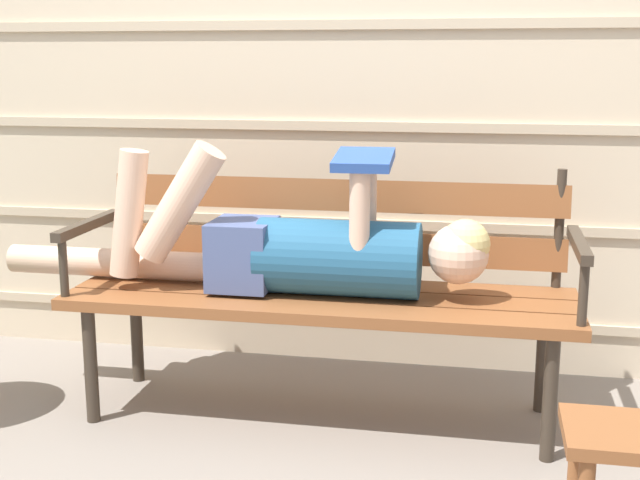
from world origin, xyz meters
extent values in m
plane|color=gray|center=(0.00, 0.00, 0.00)|extent=(12.00, 12.00, 0.00)
cube|color=beige|center=(0.00, 0.71, 1.12)|extent=(4.28, 0.06, 2.23)
cube|color=#C1AD8E|center=(0.00, 0.67, 0.19)|extent=(4.28, 0.02, 0.04)
cube|color=#C1AD8E|center=(0.00, 0.67, 0.56)|extent=(4.28, 0.02, 0.04)
cube|color=#C1AD8E|center=(0.00, 0.67, 0.93)|extent=(4.28, 0.02, 0.04)
cube|color=#C1AD8E|center=(0.00, 0.67, 1.30)|extent=(4.28, 0.02, 0.04)
cube|color=brown|center=(0.00, -0.04, 0.41)|extent=(1.66, 0.15, 0.04)
cube|color=brown|center=(0.00, 0.12, 0.41)|extent=(1.66, 0.15, 0.04)
cube|color=brown|center=(0.00, 0.28, 0.41)|extent=(1.66, 0.15, 0.04)
cube|color=brown|center=(0.00, 0.36, 0.54)|extent=(1.59, 0.05, 0.11)
cube|color=brown|center=(0.00, 0.36, 0.72)|extent=(1.59, 0.05, 0.11)
cylinder|color=#382D23|center=(-0.76, 0.36, 0.63)|extent=(0.03, 0.03, 0.40)
cylinder|color=#382D23|center=(0.76, 0.36, 0.63)|extent=(0.03, 0.03, 0.40)
cylinder|color=#382D23|center=(-0.73, -0.07, 0.20)|extent=(0.04, 0.04, 0.39)
cylinder|color=#382D23|center=(0.73, -0.07, 0.20)|extent=(0.04, 0.04, 0.39)
cylinder|color=#382D23|center=(-0.73, 0.31, 0.20)|extent=(0.04, 0.04, 0.39)
cylinder|color=#382D23|center=(0.73, 0.31, 0.20)|extent=(0.04, 0.04, 0.39)
cube|color=#382D23|center=(-0.81, 0.12, 0.63)|extent=(0.04, 0.46, 0.03)
cylinder|color=#382D23|center=(-0.81, -0.07, 0.53)|extent=(0.03, 0.03, 0.20)
cube|color=#382D23|center=(0.81, 0.12, 0.63)|extent=(0.04, 0.46, 0.03)
cylinder|color=#382D23|center=(0.81, -0.07, 0.53)|extent=(0.03, 0.03, 0.20)
cylinder|color=#23567A|center=(0.06, 0.12, 0.55)|extent=(0.52, 0.25, 0.25)
cube|color=#475684|center=(-0.26, 0.12, 0.55)|extent=(0.20, 0.23, 0.22)
sphere|color=beige|center=(0.44, 0.12, 0.58)|extent=(0.19, 0.19, 0.19)
sphere|color=#E0C67A|center=(0.46, 0.12, 0.61)|extent=(0.16, 0.16, 0.16)
cylinder|color=beige|center=(-0.45, 0.06, 0.72)|extent=(0.32, 0.11, 0.41)
cylinder|color=beige|center=(-0.63, 0.06, 0.68)|extent=(0.15, 0.09, 0.43)
cylinder|color=beige|center=(-0.73, 0.18, 0.48)|extent=(0.79, 0.10, 0.10)
cylinder|color=beige|center=(0.14, 0.04, 0.70)|extent=(0.06, 0.06, 0.31)
cylinder|color=beige|center=(0.14, 0.20, 0.70)|extent=(0.06, 0.06, 0.31)
cube|color=#284C9E|center=(0.14, 0.12, 0.87)|extent=(0.19, 0.26, 0.06)
camera|label=1|loc=(0.52, -2.51, 1.18)|focal=47.74mm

